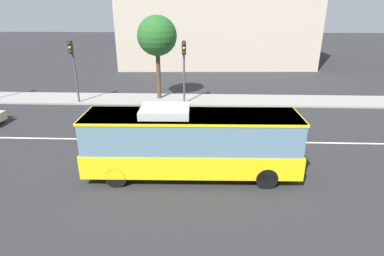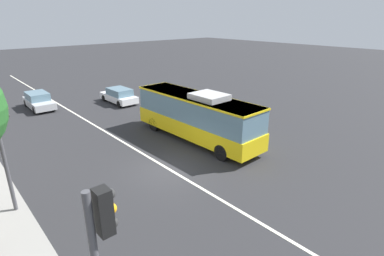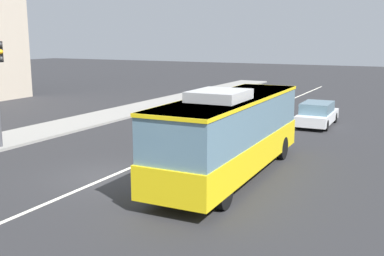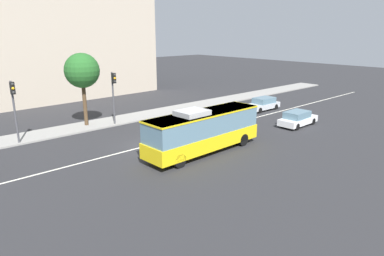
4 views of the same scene
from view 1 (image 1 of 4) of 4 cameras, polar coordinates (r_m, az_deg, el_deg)
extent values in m
plane|color=#28282B|center=(19.40, -6.28, -2.23)|extent=(160.00, 160.00, 0.00)
cube|color=gray|center=(27.45, -3.73, 5.18)|extent=(80.00, 3.35, 0.14)
cube|color=silver|center=(19.40, -6.28, -2.21)|extent=(76.00, 0.16, 0.01)
cube|color=yellow|center=(15.09, -0.09, -5.24)|extent=(10.05, 2.73, 1.10)
cube|color=slate|center=(14.54, -0.09, -0.53)|extent=(9.85, 2.65, 1.58)
cube|color=yellow|center=(14.28, -0.10, 2.18)|extent=(9.95, 2.70, 0.12)
cube|color=#B2B2B2|center=(14.27, -4.93, 3.11)|extent=(2.24, 1.85, 0.36)
cylinder|color=black|center=(16.58, 11.86, -4.97)|extent=(1.01, 0.32, 1.00)
cylinder|color=black|center=(14.69, 13.37, -8.79)|extent=(1.01, 0.32, 1.00)
cylinder|color=black|center=(16.69, -11.82, -4.80)|extent=(1.01, 0.32, 1.00)
cylinder|color=black|center=(14.80, -13.60, -8.55)|extent=(1.01, 0.32, 1.00)
cylinder|color=#47474C|center=(27.54, -20.41, 9.37)|extent=(0.16, 0.16, 5.20)
cube|color=black|center=(26.97, -21.20, 13.48)|extent=(0.32, 0.28, 0.96)
sphere|color=#2D2D2D|center=(26.80, -21.42, 14.11)|extent=(0.22, 0.22, 0.22)
sphere|color=#F9A514|center=(26.84, -21.32, 13.43)|extent=(0.22, 0.22, 0.22)
sphere|color=#2D2D2D|center=(26.87, -21.23, 12.76)|extent=(0.22, 0.22, 0.22)
cylinder|color=#47474C|center=(25.54, -1.45, 9.83)|extent=(0.16, 0.16, 5.20)
cube|color=black|center=(24.93, -1.47, 14.32)|extent=(0.35, 0.31, 0.96)
sphere|color=#2D2D2D|center=(24.74, -1.47, 15.02)|extent=(0.22, 0.22, 0.22)
sphere|color=#F9A514|center=(24.78, -1.46, 14.28)|extent=(0.22, 0.22, 0.22)
sphere|color=#2D2D2D|center=(24.82, -1.45, 13.55)|extent=(0.22, 0.22, 0.22)
cylinder|color=#4C3823|center=(27.30, -6.08, 9.39)|extent=(0.36, 0.36, 4.18)
sphere|color=#235B23|center=(26.81, -6.36, 16.31)|extent=(3.25, 3.25, 3.25)
cube|color=slate|center=(48.72, 19.18, 13.70)|extent=(0.64, 12.89, 1.50)
cube|color=slate|center=(48.45, 19.68, 17.67)|extent=(0.64, 12.89, 1.50)
camera|label=2|loc=(30.54, -29.21, 19.52)|focal=28.42mm
camera|label=3|loc=(18.02, -63.99, 1.33)|focal=42.97mm
camera|label=4|loc=(18.36, -102.12, -0.91)|focal=32.11mm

